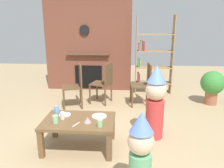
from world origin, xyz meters
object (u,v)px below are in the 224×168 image
at_px(paper_cup_far_left, 100,123).
at_px(birthday_cake_slice, 88,120).
at_px(dining_chair_middle, 105,81).
at_px(potted_plant_tall, 212,85).
at_px(bookshelf, 151,57).
at_px(dining_chair_right, 145,82).
at_px(dining_chair_left, 76,83).
at_px(paper_plate_front, 65,115).
at_px(paper_cup_near_right, 55,119).
at_px(coffee_table, 79,124).
at_px(paper_cup_near_left, 62,116).
at_px(paper_plate_rear, 99,116).
at_px(paper_cup_center, 57,110).
at_px(child_in_pink, 155,101).
at_px(child_with_cone_hat, 141,154).

relative_size(paper_cup_far_left, birthday_cake_slice, 0.98).
distance_m(dining_chair_middle, potted_plant_tall, 2.33).
relative_size(bookshelf, potted_plant_tall, 2.58).
xyz_separation_m(dining_chair_middle, dining_chair_right, (0.86, -0.04, 0.00)).
bearing_deg(potted_plant_tall, dining_chair_left, -172.95).
xyz_separation_m(paper_plate_front, dining_chair_right, (1.27, 1.66, 0.07)).
bearing_deg(paper_cup_near_right, dining_chair_right, 55.46).
bearing_deg(bookshelf, dining_chair_left, -145.34).
distance_m(bookshelf, dining_chair_middle, 1.44).
distance_m(coffee_table, paper_cup_near_right, 0.34).
distance_m(paper_cup_near_left, paper_plate_rear, 0.52).
bearing_deg(dining_chair_middle, paper_cup_center, 88.39).
xyz_separation_m(coffee_table, paper_cup_near_right, (-0.29, -0.12, 0.12)).
bearing_deg(paper_cup_center, birthday_cake_slice, -29.22).
bearing_deg(paper_plate_front, paper_cup_near_left, -88.60).
relative_size(bookshelf, child_in_pink, 1.66).
bearing_deg(dining_chair_right, bookshelf, -107.53).
relative_size(paper_plate_rear, child_in_pink, 0.19).
height_order(coffee_table, birthday_cake_slice, birthday_cake_slice).
distance_m(coffee_table, dining_chair_right, 2.09).
distance_m(child_with_cone_hat, potted_plant_tall, 3.31).
xyz_separation_m(dining_chair_left, dining_chair_middle, (0.56, 0.26, 0.00)).
distance_m(paper_cup_far_left, child_in_pink, 0.97).
relative_size(paper_cup_far_left, dining_chair_middle, 0.11).
xyz_separation_m(paper_plate_front, dining_chair_left, (-0.15, 1.45, 0.07)).
height_order(paper_cup_far_left, paper_plate_rear, paper_cup_far_left).
height_order(paper_cup_near_right, paper_plate_rear, paper_cup_near_right).
xyz_separation_m(paper_cup_near_right, dining_chair_right, (1.33, 1.93, 0.02)).
distance_m(child_with_cone_hat, dining_chair_right, 2.72).
distance_m(coffee_table, child_with_cone_hat, 1.23).
bearing_deg(paper_cup_near_right, paper_plate_rear, 24.10).
xyz_separation_m(paper_cup_near_right, potted_plant_tall, (2.79, 2.07, -0.04)).
xyz_separation_m(coffee_table, paper_plate_front, (-0.24, 0.14, 0.07)).
bearing_deg(birthday_cake_slice, paper_cup_near_right, -173.80).
bearing_deg(child_in_pink, coffee_table, 0.00).
height_order(paper_plate_rear, birthday_cake_slice, birthday_cake_slice).
height_order(paper_cup_near_right, child_in_pink, child_in_pink).
distance_m(paper_plate_front, potted_plant_tall, 3.28).
xyz_separation_m(paper_plate_rear, child_in_pink, (0.82, 0.26, 0.17)).
height_order(coffee_table, dining_chair_left, dining_chair_left).
height_order(paper_cup_near_left, paper_cup_center, paper_cup_center).
xyz_separation_m(bookshelf, birthday_cake_slice, (-1.11, -2.80, -0.43)).
distance_m(paper_cup_near_left, dining_chair_middle, 1.88).
relative_size(birthday_cake_slice, dining_chair_left, 0.11).
relative_size(paper_cup_center, potted_plant_tall, 0.14).
bearing_deg(child_in_pink, paper_cup_center, -12.73).
height_order(dining_chair_left, dining_chair_middle, same).
relative_size(paper_cup_near_left, child_with_cone_hat, 0.11).
distance_m(coffee_table, potted_plant_tall, 3.17).
bearing_deg(dining_chair_left, bookshelf, -161.40).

